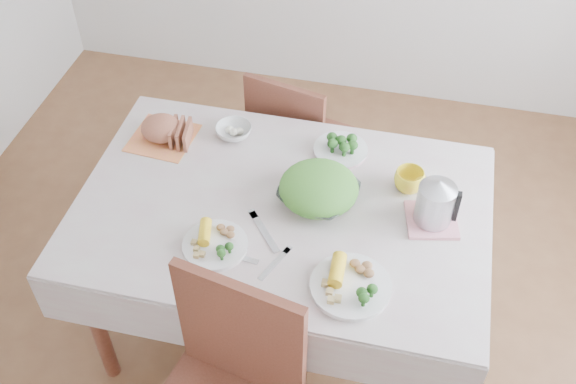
% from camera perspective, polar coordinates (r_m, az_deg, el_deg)
% --- Properties ---
extents(floor, '(3.60, 3.60, 0.00)m').
position_cam_1_polar(floor, '(3.06, -0.46, -11.04)').
color(floor, brown).
rests_on(floor, ground).
extents(dining_table, '(1.40, 0.90, 0.75)m').
position_cam_1_polar(dining_table, '(2.75, -0.50, -6.73)').
color(dining_table, brown).
rests_on(dining_table, floor).
extents(tablecloth, '(1.50, 1.00, 0.01)m').
position_cam_1_polar(tablecloth, '(2.46, -0.56, -1.29)').
color(tablecloth, beige).
rests_on(tablecloth, dining_table).
extents(chair_far, '(0.47, 0.47, 0.87)m').
position_cam_1_polar(chair_far, '(3.20, 1.13, 4.86)').
color(chair_far, brown).
rests_on(chair_far, floor).
extents(salad_bowl, '(0.35, 0.35, 0.07)m').
position_cam_1_polar(salad_bowl, '(2.45, 2.60, -0.18)').
color(salad_bowl, white).
rests_on(salad_bowl, tablecloth).
extents(dinner_plate_left, '(0.25, 0.25, 0.02)m').
position_cam_1_polar(dinner_plate_left, '(2.33, -6.18, -4.49)').
color(dinner_plate_left, white).
rests_on(dinner_plate_left, tablecloth).
extents(dinner_plate_right, '(0.34, 0.34, 0.02)m').
position_cam_1_polar(dinner_plate_right, '(2.22, 5.32, -7.98)').
color(dinner_plate_right, white).
rests_on(dinner_plate_right, tablecloth).
extents(broccoli_plate, '(0.25, 0.25, 0.02)m').
position_cam_1_polar(broccoli_plate, '(2.67, 4.47, 3.57)').
color(broccoli_plate, beige).
rests_on(broccoli_plate, tablecloth).
extents(napkin, '(0.26, 0.26, 0.00)m').
position_cam_1_polar(napkin, '(2.77, -10.56, 4.53)').
color(napkin, '#E58146').
rests_on(napkin, tablecloth).
extents(bread_loaf, '(0.17, 0.16, 0.10)m').
position_cam_1_polar(bread_loaf, '(2.74, -10.72, 5.42)').
color(bread_loaf, brown).
rests_on(bread_loaf, napkin).
extents(fruit_bowl, '(0.18, 0.18, 0.05)m').
position_cam_1_polar(fruit_bowl, '(2.74, -4.61, 5.15)').
color(fruit_bowl, white).
rests_on(fruit_bowl, tablecloth).
extents(yellow_mug, '(0.15, 0.15, 0.09)m').
position_cam_1_polar(yellow_mug, '(2.53, 10.23, 0.95)').
color(yellow_mug, yellow).
rests_on(yellow_mug, tablecloth).
extents(pink_tray, '(0.21, 0.21, 0.01)m').
position_cam_1_polar(pink_tray, '(2.45, 12.04, -2.32)').
color(pink_tray, pink).
rests_on(pink_tray, tablecloth).
extents(electric_kettle, '(0.17, 0.17, 0.19)m').
position_cam_1_polar(electric_kettle, '(2.37, 12.45, -0.48)').
color(electric_kettle, '#B2B5BA').
rests_on(electric_kettle, pink_tray).
extents(fork_left, '(0.15, 0.18, 0.00)m').
position_cam_1_polar(fork_left, '(2.37, -2.04, -3.37)').
color(fork_left, silver).
rests_on(fork_left, tablecloth).
extents(fork_right, '(0.08, 0.16, 0.00)m').
position_cam_1_polar(fork_right, '(2.28, -1.14, -6.08)').
color(fork_right, silver).
rests_on(fork_right, tablecloth).
extents(knife, '(0.19, 0.04, 0.00)m').
position_cam_1_polar(knife, '(2.31, -4.70, -5.38)').
color(knife, silver).
rests_on(knife, tablecloth).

